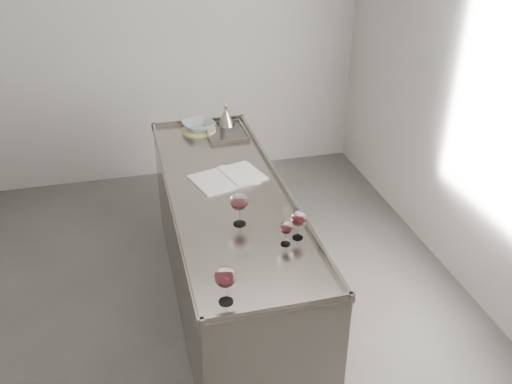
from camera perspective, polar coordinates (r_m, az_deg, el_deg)
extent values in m
cube|color=#4A4845|center=(3.98, -8.91, -14.89)|extent=(4.50, 5.00, 0.02)
cube|color=#ABA8A5|center=(5.55, -13.02, 14.60)|extent=(4.50, 0.02, 2.80)
cube|color=#ABA8A5|center=(3.96, 23.95, 6.92)|extent=(0.02, 5.00, 2.80)
cube|color=gray|center=(3.96, -2.69, -5.96)|extent=(0.75, 2.40, 0.92)
cube|color=gray|center=(3.71, -2.86, -0.02)|extent=(0.77, 2.42, 0.02)
cube|color=gray|center=(2.74, 2.27, -11.47)|extent=(0.77, 0.02, 0.03)
cube|color=gray|center=(4.75, -5.78, 7.08)|extent=(0.77, 0.02, 0.03)
cube|color=gray|center=(3.65, -8.48, -0.36)|extent=(0.02, 2.42, 0.03)
cube|color=gray|center=(3.77, 2.57, 0.98)|extent=(0.02, 2.42, 0.03)
cube|color=#595654|center=(4.54, -3.04, 5.83)|extent=(0.30, 0.38, 0.01)
cylinder|color=white|center=(2.79, -3.02, -10.87)|extent=(0.07, 0.07, 0.00)
cylinder|color=white|center=(2.76, -3.05, -10.06)|extent=(0.01, 0.01, 0.10)
ellipsoid|color=white|center=(2.70, -3.10, -8.49)|extent=(0.10, 0.10, 0.11)
cylinder|color=#39070A|center=(2.72, -3.09, -8.88)|extent=(0.07, 0.07, 0.02)
cylinder|color=white|center=(3.35, -1.65, -3.18)|extent=(0.07, 0.07, 0.00)
cylinder|color=white|center=(3.33, -1.66, -2.41)|extent=(0.01, 0.01, 0.10)
ellipsoid|color=white|center=(3.27, -1.69, -0.94)|extent=(0.11, 0.11, 0.11)
cylinder|color=#36070B|center=(3.29, -1.68, -1.30)|extent=(0.08, 0.08, 0.02)
cylinder|color=white|center=(3.24, 4.19, -4.55)|extent=(0.06, 0.06, 0.00)
cylinder|color=white|center=(3.22, 4.21, -3.90)|extent=(0.01, 0.01, 0.08)
ellipsoid|color=white|center=(3.17, 4.27, -2.67)|extent=(0.09, 0.09, 0.09)
cylinder|color=#34070A|center=(3.18, 4.25, -2.97)|extent=(0.06, 0.06, 0.02)
cylinder|color=white|center=(3.18, 2.98, -5.19)|extent=(0.06, 0.06, 0.00)
cylinder|color=white|center=(3.16, 3.00, -4.62)|extent=(0.01, 0.01, 0.07)
ellipsoid|color=white|center=(3.12, 3.03, -3.58)|extent=(0.07, 0.07, 0.08)
cylinder|color=#36070D|center=(3.13, 3.02, -3.83)|extent=(0.05, 0.05, 0.02)
cube|color=silver|center=(3.80, -4.38, 1.01)|extent=(0.31, 0.37, 0.01)
cube|color=silver|center=(3.90, -1.29, 1.85)|extent=(0.31, 0.37, 0.01)
cylinder|color=white|center=(3.84, -2.82, 1.52)|extent=(0.10, 0.31, 0.01)
cube|color=white|center=(3.89, -1.70, 1.76)|extent=(0.23, 0.33, 0.00)
cylinder|color=#C6BC80|center=(4.59, -5.74, 6.17)|extent=(0.32, 0.32, 0.02)
imported|color=gray|center=(4.57, -5.76, 6.64)|extent=(0.30, 0.30, 0.06)
cone|color=gray|center=(4.67, -3.03, 7.38)|extent=(0.14, 0.14, 0.12)
cylinder|color=gray|center=(4.64, -3.06, 8.26)|extent=(0.03, 0.03, 0.03)
cylinder|color=#A3762D|center=(4.63, -3.06, 8.53)|extent=(0.03, 0.03, 0.02)
cone|color=gray|center=(4.62, -3.07, 8.86)|extent=(0.02, 0.02, 0.04)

